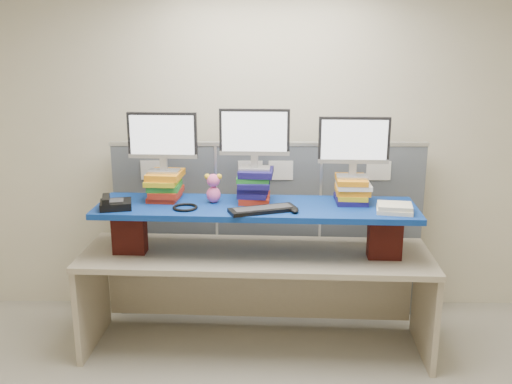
{
  "coord_description": "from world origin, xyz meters",
  "views": [
    {
      "loc": [
        -0.06,
        -2.8,
        2.35
      ],
      "look_at": [
        -0.1,
        1.2,
        1.26
      ],
      "focal_mm": 40.0,
      "sensor_mm": 36.0,
      "label": 1
    }
  ],
  "objects_px": {
    "monitor_center": "(255,135)",
    "monitor_right": "(354,143)",
    "desk": "(256,272)",
    "blue_board": "(256,208)",
    "keyboard": "(263,210)",
    "desk_phone": "(115,204)",
    "monitor_left": "(163,139)"
  },
  "relations": [
    {
      "from": "monitor_center",
      "to": "monitor_right",
      "type": "bearing_deg",
      "value": -0.0
    },
    {
      "from": "desk",
      "to": "blue_board",
      "type": "distance_m",
      "value": 0.51
    },
    {
      "from": "monitor_right",
      "to": "keyboard",
      "type": "height_order",
      "value": "monitor_right"
    },
    {
      "from": "monitor_center",
      "to": "desk_phone",
      "type": "distance_m",
      "value": 1.12
    },
    {
      "from": "blue_board",
      "to": "monitor_right",
      "type": "relative_size",
      "value": 4.54
    },
    {
      "from": "blue_board",
      "to": "desk_phone",
      "type": "distance_m",
      "value": 1.02
    },
    {
      "from": "monitor_center",
      "to": "keyboard",
      "type": "relative_size",
      "value": 1.03
    },
    {
      "from": "monitor_left",
      "to": "blue_board",
      "type": "bearing_deg",
      "value": -9.64
    },
    {
      "from": "blue_board",
      "to": "monitor_left",
      "type": "bearing_deg",
      "value": 170.36
    },
    {
      "from": "monitor_left",
      "to": "desk_phone",
      "type": "height_order",
      "value": "monitor_left"
    },
    {
      "from": "keyboard",
      "to": "monitor_right",
      "type": "bearing_deg",
      "value": 1.07
    },
    {
      "from": "desk",
      "to": "blue_board",
      "type": "relative_size",
      "value": 1.13
    },
    {
      "from": "blue_board",
      "to": "monitor_right",
      "type": "height_order",
      "value": "monitor_right"
    },
    {
      "from": "monitor_left",
      "to": "desk",
      "type": "bearing_deg",
      "value": -9.64
    },
    {
      "from": "monitor_left",
      "to": "keyboard",
      "type": "height_order",
      "value": "monitor_left"
    },
    {
      "from": "desk",
      "to": "monitor_center",
      "type": "bearing_deg",
      "value": 98.33
    },
    {
      "from": "blue_board",
      "to": "desk_phone",
      "type": "xyz_separation_m",
      "value": [
        -1.01,
        -0.09,
        0.06
      ]
    },
    {
      "from": "desk_phone",
      "to": "blue_board",
      "type": "bearing_deg",
      "value": -7.63
    },
    {
      "from": "desk",
      "to": "monitor_right",
      "type": "relative_size",
      "value": 5.13
    },
    {
      "from": "desk",
      "to": "monitor_right",
      "type": "height_order",
      "value": "monitor_right"
    },
    {
      "from": "monitor_right",
      "to": "keyboard",
      "type": "distance_m",
      "value": 0.83
    },
    {
      "from": "blue_board",
      "to": "monitor_center",
      "type": "height_order",
      "value": "monitor_center"
    },
    {
      "from": "monitor_right",
      "to": "desk_phone",
      "type": "xyz_separation_m",
      "value": [
        -1.72,
        -0.18,
        -0.41
      ]
    },
    {
      "from": "blue_board",
      "to": "desk_phone",
      "type": "height_order",
      "value": "desk_phone"
    },
    {
      "from": "monitor_center",
      "to": "keyboard",
      "type": "height_order",
      "value": "monitor_center"
    },
    {
      "from": "monitor_left",
      "to": "desk_phone",
      "type": "relative_size",
      "value": 2.0
    },
    {
      "from": "monitor_left",
      "to": "desk_phone",
      "type": "bearing_deg",
      "value": -140.39
    },
    {
      "from": "keyboard",
      "to": "desk_phone",
      "type": "xyz_separation_m",
      "value": [
        -1.06,
        0.07,
        0.02
      ]
    },
    {
      "from": "monitor_left",
      "to": "keyboard",
      "type": "distance_m",
      "value": 0.92
    },
    {
      "from": "monitor_right",
      "to": "desk_phone",
      "type": "height_order",
      "value": "monitor_right"
    },
    {
      "from": "monitor_center",
      "to": "keyboard",
      "type": "xyz_separation_m",
      "value": [
        0.06,
        -0.28,
        -0.48
      ]
    },
    {
      "from": "monitor_right",
      "to": "desk_phone",
      "type": "bearing_deg",
      "value": -171.45
    }
  ]
}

